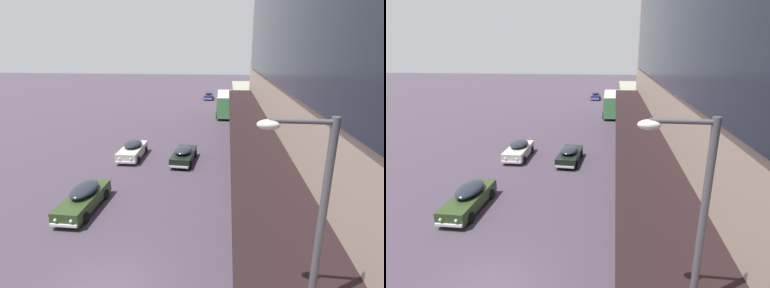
% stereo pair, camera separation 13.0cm
% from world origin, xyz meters
% --- Properties ---
extents(transit_bus_kerbside_front, '(2.79, 9.39, 3.24)m').
position_xyz_m(transit_bus_kerbside_front, '(4.32, 35.93, 1.86)').
color(transit_bus_kerbside_front, '#4B9854').
rests_on(transit_bus_kerbside_front, ground).
extents(sedan_far_back, '(1.75, 4.92, 1.49)m').
position_xyz_m(sedan_far_back, '(-3.89, 6.30, 0.74)').
color(sedan_far_back, '#2B401C').
rests_on(sedan_far_back, ground).
extents(sedan_lead_near, '(1.95, 4.62, 1.50)m').
position_xyz_m(sedan_lead_near, '(-3.78, 15.67, 0.75)').
color(sedan_lead_near, beige).
rests_on(sedan_lead_near, ground).
extents(sedan_trailing_mid, '(1.82, 4.93, 1.49)m').
position_xyz_m(sedan_trailing_mid, '(0.85, 51.46, 0.75)').
color(sedan_trailing_mid, navy).
rests_on(sedan_trailing_mid, ground).
extents(sedan_second_mid, '(1.94, 4.49, 1.41)m').
position_xyz_m(sedan_second_mid, '(0.97, 14.98, 0.71)').
color(sedan_second_mid, black).
rests_on(sedan_second_mid, ground).
extents(street_lamp, '(1.50, 0.28, 7.89)m').
position_xyz_m(street_lamp, '(6.32, -3.54, 4.68)').
color(street_lamp, '#4C4C51').
rests_on(street_lamp, sidewalk_kerb).
extents(fire_hydrant, '(0.20, 0.40, 0.70)m').
position_xyz_m(fire_hydrant, '(6.61, 4.42, 0.49)').
color(fire_hydrant, red).
rests_on(fire_hydrant, sidewalk_kerb).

